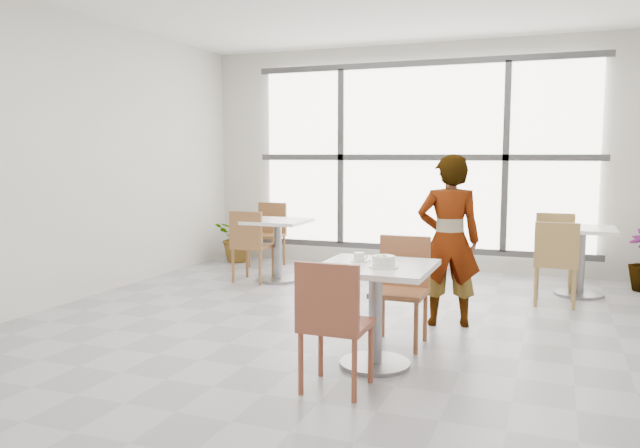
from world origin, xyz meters
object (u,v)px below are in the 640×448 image
(bg_chair_right_far, at_px, (554,246))
(person, at_px, (449,241))
(oatmeal_bowl, at_px, (384,261))
(coffee_cup, at_px, (359,258))
(bg_table_left, at_px, (278,241))
(plant_left, at_px, (240,236))
(chair_near, at_px, (332,318))
(bg_table_right, at_px, (581,251))
(bg_chair_right_near, at_px, (556,258))
(bg_chair_left_near, at_px, (250,241))
(chair_far, at_px, (402,282))
(bg_chair_left_far, at_px, (269,230))
(main_table, at_px, (376,296))

(bg_chair_right_far, bearing_deg, person, -114.96)
(oatmeal_bowl, xyz_separation_m, coffee_cup, (-0.23, 0.16, -0.01))
(bg_chair_right_far, bearing_deg, bg_table_left, -168.50)
(bg_table_left, relative_size, plant_left, 1.03)
(chair_near, height_order, oatmeal_bowl, chair_near)
(bg_table_right, bearing_deg, bg_chair_right_near, -111.19)
(bg_chair_left_near, bearing_deg, bg_chair_right_far, -165.99)
(coffee_cup, xyz_separation_m, plant_left, (-2.89, 3.54, -0.41))
(oatmeal_bowl, bearing_deg, bg_table_right, 65.85)
(chair_far, relative_size, bg_chair_right_near, 1.00)
(bg_table_left, height_order, bg_table_right, same)
(bg_table_left, bearing_deg, plant_left, 135.74)
(coffee_cup, distance_m, bg_chair_right_far, 3.41)
(chair_far, xyz_separation_m, bg_table_right, (1.43, 2.39, -0.01))
(coffee_cup, distance_m, person, 1.30)
(bg_chair_left_near, bearing_deg, bg_chair_right_near, -179.54)
(chair_far, bearing_deg, bg_table_right, 59.14)
(chair_far, relative_size, bg_chair_left_far, 1.00)
(person, relative_size, bg_chair_right_far, 1.77)
(chair_far, height_order, oatmeal_bowl, chair_far)
(bg_table_left, bearing_deg, person, -29.16)
(chair_far, distance_m, plant_left, 4.29)
(chair_far, bearing_deg, bg_table_left, 136.02)
(oatmeal_bowl, xyz_separation_m, bg_chair_right_far, (1.12, 3.28, -0.29))
(main_table, bearing_deg, chair_far, 86.04)
(coffee_cup, bearing_deg, chair_near, -87.22)
(coffee_cup, height_order, person, person)
(main_table, height_order, bg_chair_left_far, bg_chair_left_far)
(chair_far, bearing_deg, plant_left, 135.92)
(coffee_cup, height_order, bg_chair_left_near, bg_chair_left_near)
(bg_chair_left_near, bearing_deg, bg_table_right, -169.70)
(bg_table_left, bearing_deg, main_table, -52.59)
(oatmeal_bowl, bearing_deg, bg_chair_left_far, 125.98)
(main_table, distance_m, bg_table_left, 3.22)
(main_table, distance_m, bg_chair_left_near, 3.23)
(bg_table_right, bearing_deg, bg_chair_left_near, -169.70)
(bg_table_left, xyz_separation_m, bg_chair_right_far, (3.16, 0.64, 0.01))
(person, distance_m, bg_table_right, 2.10)
(oatmeal_bowl, relative_size, bg_chair_left_near, 0.24)
(plant_left, bearing_deg, bg_chair_right_near, -16.22)
(chair_far, height_order, bg_chair_right_near, same)
(main_table, xyz_separation_m, bg_chair_left_near, (-2.22, 2.34, -0.02))
(person, bearing_deg, bg_chair_left_far, -52.86)
(chair_far, relative_size, coffee_cup, 5.47)
(oatmeal_bowl, bearing_deg, chair_far, 92.96)
(chair_far, relative_size, bg_table_right, 1.16)
(coffee_cup, height_order, bg_table_left, coffee_cup)
(bg_chair_left_near, height_order, bg_chair_right_near, same)
(chair_far, bearing_deg, bg_chair_right_far, 65.75)
(bg_table_right, bearing_deg, bg_chair_left_far, 173.33)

